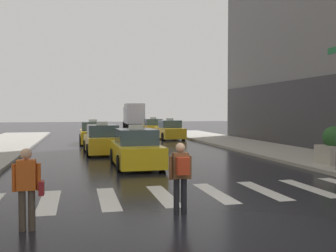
{
  "coord_description": "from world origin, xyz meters",
  "views": [
    {
      "loc": [
        -3.09,
        -7.31,
        2.38
      ],
      "look_at": [
        0.56,
        8.0,
        1.77
      ],
      "focal_mm": 40.36,
      "sensor_mm": 36.0,
      "label": 1
    }
  ],
  "objects_px": {
    "pedestrian_with_backpack": "(181,172)",
    "pedestrian_with_handbag": "(27,184)",
    "box_truck": "(133,115)",
    "taxi_second": "(102,141)",
    "taxi_fifth": "(153,128)",
    "planter_near_corner": "(333,147)",
    "taxi_fourth": "(170,131)",
    "taxi_lead": "(136,150)",
    "taxi_third": "(93,134)"
  },
  "relations": [
    {
      "from": "taxi_fifth",
      "to": "pedestrian_with_backpack",
      "type": "height_order",
      "value": "taxi_fifth"
    },
    {
      "from": "taxi_third",
      "to": "taxi_fifth",
      "type": "height_order",
      "value": "same"
    },
    {
      "from": "box_truck",
      "to": "planter_near_corner",
      "type": "distance_m",
      "value": 35.03
    },
    {
      "from": "taxi_fifth",
      "to": "planter_near_corner",
      "type": "bearing_deg",
      "value": -82.69
    },
    {
      "from": "taxi_fourth",
      "to": "taxi_fifth",
      "type": "bearing_deg",
      "value": 91.99
    },
    {
      "from": "taxi_second",
      "to": "planter_near_corner",
      "type": "relative_size",
      "value": 2.87
    },
    {
      "from": "taxi_fourth",
      "to": "taxi_fifth",
      "type": "relative_size",
      "value": 0.98
    },
    {
      "from": "pedestrian_with_backpack",
      "to": "planter_near_corner",
      "type": "distance_m",
      "value": 9.79
    },
    {
      "from": "taxi_fifth",
      "to": "pedestrian_with_handbag",
      "type": "height_order",
      "value": "taxi_fifth"
    },
    {
      "from": "taxi_fourth",
      "to": "pedestrian_with_handbag",
      "type": "height_order",
      "value": "taxi_fourth"
    },
    {
      "from": "pedestrian_with_handbag",
      "to": "planter_near_corner",
      "type": "distance_m",
      "value": 12.9
    },
    {
      "from": "taxi_fourth",
      "to": "taxi_lead",
      "type": "bearing_deg",
      "value": -108.83
    },
    {
      "from": "taxi_third",
      "to": "box_truck",
      "type": "xyz_separation_m",
      "value": [
        5.94,
        20.48,
        1.13
      ]
    },
    {
      "from": "taxi_second",
      "to": "pedestrian_with_backpack",
      "type": "relative_size",
      "value": 2.79
    },
    {
      "from": "box_truck",
      "to": "pedestrian_with_handbag",
      "type": "relative_size",
      "value": 4.62
    },
    {
      "from": "taxi_fourth",
      "to": "pedestrian_with_handbag",
      "type": "relative_size",
      "value": 2.75
    },
    {
      "from": "box_truck",
      "to": "planter_near_corner",
      "type": "bearing_deg",
      "value": -84.3
    },
    {
      "from": "pedestrian_with_handbag",
      "to": "taxi_second",
      "type": "bearing_deg",
      "value": 80.46
    },
    {
      "from": "pedestrian_with_backpack",
      "to": "pedestrian_with_handbag",
      "type": "height_order",
      "value": "same"
    },
    {
      "from": "planter_near_corner",
      "to": "box_truck",
      "type": "bearing_deg",
      "value": 95.7
    },
    {
      "from": "taxi_third",
      "to": "taxi_fifth",
      "type": "xyz_separation_m",
      "value": [
        6.37,
        9.43,
        0.0
      ]
    },
    {
      "from": "taxi_lead",
      "to": "taxi_fourth",
      "type": "relative_size",
      "value": 1.0
    },
    {
      "from": "pedestrian_with_handbag",
      "to": "planter_near_corner",
      "type": "bearing_deg",
      "value": 27.3
    },
    {
      "from": "taxi_third",
      "to": "planter_near_corner",
      "type": "relative_size",
      "value": 2.84
    },
    {
      "from": "taxi_fourth",
      "to": "taxi_fifth",
      "type": "xyz_separation_m",
      "value": [
        -0.21,
        6.17,
        0.0
      ]
    },
    {
      "from": "taxi_lead",
      "to": "pedestrian_with_handbag",
      "type": "xyz_separation_m",
      "value": [
        -3.42,
        -8.26,
        0.21
      ]
    },
    {
      "from": "taxi_third",
      "to": "box_truck",
      "type": "height_order",
      "value": "box_truck"
    },
    {
      "from": "taxi_third",
      "to": "planter_near_corner",
      "type": "height_order",
      "value": "taxi_third"
    },
    {
      "from": "taxi_second",
      "to": "taxi_fifth",
      "type": "bearing_deg",
      "value": 69.1
    },
    {
      "from": "box_truck",
      "to": "pedestrian_with_backpack",
      "type": "bearing_deg",
      "value": -96.64
    },
    {
      "from": "taxi_second",
      "to": "box_truck",
      "type": "xyz_separation_m",
      "value": [
        5.68,
        27.03,
        1.13
      ]
    },
    {
      "from": "box_truck",
      "to": "pedestrian_with_backpack",
      "type": "xyz_separation_m",
      "value": [
        -4.68,
        -40.25,
        -0.88
      ]
    },
    {
      "from": "taxi_second",
      "to": "taxi_fifth",
      "type": "relative_size",
      "value": 1.0
    },
    {
      "from": "taxi_lead",
      "to": "taxi_third",
      "type": "relative_size",
      "value": 1.0
    },
    {
      "from": "pedestrian_with_backpack",
      "to": "planter_near_corner",
      "type": "bearing_deg",
      "value": 33.49
    },
    {
      "from": "taxi_second",
      "to": "taxi_fourth",
      "type": "bearing_deg",
      "value": 57.21
    },
    {
      "from": "planter_near_corner",
      "to": "taxi_fifth",
      "type": "bearing_deg",
      "value": 97.31
    },
    {
      "from": "taxi_second",
      "to": "planter_near_corner",
      "type": "distance_m",
      "value": 12.04
    },
    {
      "from": "box_truck",
      "to": "taxi_fourth",
      "type": "bearing_deg",
      "value": -87.88
    },
    {
      "from": "taxi_fourth",
      "to": "planter_near_corner",
      "type": "distance_m",
      "value": 17.85
    },
    {
      "from": "taxi_fourth",
      "to": "box_truck",
      "type": "distance_m",
      "value": 17.27
    },
    {
      "from": "taxi_third",
      "to": "taxi_lead",
      "type": "bearing_deg",
      "value": -83.49
    },
    {
      "from": "box_truck",
      "to": "pedestrian_with_handbag",
      "type": "xyz_separation_m",
      "value": [
        -7.99,
        -40.76,
        -0.92
      ]
    },
    {
      "from": "taxi_fourth",
      "to": "box_truck",
      "type": "bearing_deg",
      "value": 92.12
    },
    {
      "from": "taxi_second",
      "to": "taxi_fifth",
      "type": "distance_m",
      "value": 17.1
    },
    {
      "from": "taxi_second",
      "to": "planter_near_corner",
      "type": "height_order",
      "value": "taxi_second"
    },
    {
      "from": "taxi_second",
      "to": "box_truck",
      "type": "relative_size",
      "value": 0.6
    },
    {
      "from": "taxi_lead",
      "to": "planter_near_corner",
      "type": "relative_size",
      "value": 2.85
    },
    {
      "from": "taxi_lead",
      "to": "taxi_fourth",
      "type": "xyz_separation_m",
      "value": [
        5.21,
        15.27,
        0.0
      ]
    },
    {
      "from": "taxi_fourth",
      "to": "taxi_third",
      "type": "bearing_deg",
      "value": -153.65
    }
  ]
}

